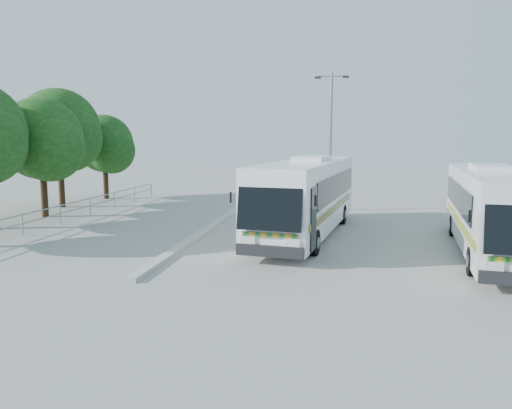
% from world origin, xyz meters
% --- Properties ---
extents(ground, '(100.00, 100.00, 0.00)m').
position_xyz_m(ground, '(0.00, 0.00, 0.00)').
color(ground, gray).
rests_on(ground, ground).
extents(kerb_divider, '(0.40, 16.00, 0.15)m').
position_xyz_m(kerb_divider, '(-2.30, 2.00, 0.07)').
color(kerb_divider, '#B2B2AD').
rests_on(kerb_divider, ground).
extents(railing, '(0.06, 22.00, 1.00)m').
position_xyz_m(railing, '(-10.00, 4.00, 0.74)').
color(railing, gray).
rests_on(railing, ground).
extents(tree_far_c, '(4.97, 4.69, 6.49)m').
position_xyz_m(tree_far_c, '(-12.12, 5.10, 4.26)').
color(tree_far_c, '#382314').
rests_on(tree_far_c, ground).
extents(tree_far_d, '(5.62, 5.30, 7.33)m').
position_xyz_m(tree_far_d, '(-13.31, 8.80, 4.82)').
color(tree_far_d, '#382314').
rests_on(tree_far_d, ground).
extents(tree_far_e, '(4.54, 4.28, 5.92)m').
position_xyz_m(tree_far_e, '(-12.63, 13.30, 3.89)').
color(tree_far_e, '#382314').
rests_on(tree_far_e, ground).
extents(coach_main, '(4.05, 12.12, 3.30)m').
position_xyz_m(coach_main, '(2.38, 2.44, 1.81)').
color(coach_main, white).
rests_on(coach_main, ground).
extents(coach_adjacent, '(3.53, 11.42, 3.12)m').
position_xyz_m(coach_adjacent, '(9.46, 0.08, 1.71)').
color(coach_adjacent, silver).
rests_on(coach_adjacent, ground).
extents(lamppost, '(1.97, 0.27, 8.06)m').
position_xyz_m(lamppost, '(3.14, 10.35, 4.45)').
color(lamppost, gray).
rests_on(lamppost, ground).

